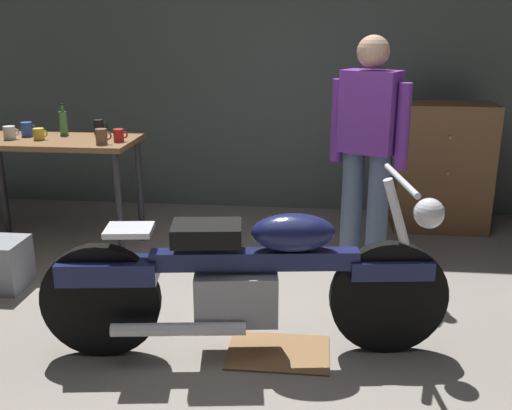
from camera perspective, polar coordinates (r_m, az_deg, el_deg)
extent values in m
plane|color=gray|center=(3.34, -1.44, -14.32)|extent=(12.00, 12.00, 0.00)
cube|color=#56605B|center=(5.64, 2.32, 15.18)|extent=(8.00, 0.12, 3.10)
cube|color=brown|center=(4.81, -19.11, 5.87)|extent=(1.30, 0.64, 0.04)
cylinder|color=#2D2D33|center=(4.46, -13.06, -0.43)|extent=(0.05, 0.05, 0.86)
cylinder|color=#2D2D33|center=(5.40, -23.19, 1.67)|extent=(0.05, 0.05, 0.86)
cylinder|color=#2D2D33|center=(4.93, -11.13, 1.39)|extent=(0.05, 0.05, 0.86)
cylinder|color=black|center=(3.32, 12.65, -8.70)|extent=(0.64, 0.15, 0.64)
cylinder|color=black|center=(3.31, -14.70, -8.91)|extent=(0.64, 0.15, 0.64)
cube|color=#191E4C|center=(3.25, 12.85, -5.91)|extent=(0.45, 0.20, 0.10)
cube|color=#191E4C|center=(3.23, -14.07, -6.12)|extent=(0.54, 0.25, 0.12)
cube|color=gray|center=(3.22, -1.92, -8.74)|extent=(0.47, 0.30, 0.28)
cube|color=#191E4C|center=(3.13, -0.12, -5.27)|extent=(1.10, 0.24, 0.10)
ellipsoid|color=#191E4C|center=(3.09, 3.60, -2.65)|extent=(0.46, 0.28, 0.20)
cube|color=black|center=(3.08, -4.77, -2.72)|extent=(0.39, 0.29, 0.10)
cube|color=silver|center=(3.13, -12.13, -2.38)|extent=(0.26, 0.23, 0.03)
cylinder|color=silver|center=(3.21, 14.07, -3.34)|extent=(0.27, 0.08, 0.68)
cylinder|color=silver|center=(3.10, 13.80, 2.37)|extent=(0.11, 0.60, 0.03)
sphere|color=silver|center=(3.19, 16.34, -0.76)|extent=(0.16, 0.16, 0.16)
cylinder|color=silver|center=(3.17, -7.47, -11.79)|extent=(0.70, 0.16, 0.07)
cylinder|color=slate|center=(4.29, 11.61, -0.89)|extent=(0.15, 0.15, 0.88)
cylinder|color=slate|center=(4.37, 9.19, -0.45)|extent=(0.15, 0.15, 0.88)
cube|color=#72339E|center=(4.17, 10.92, 8.80)|extent=(0.44, 0.37, 0.56)
cylinder|color=#72339E|center=(4.09, 13.97, 7.32)|extent=(0.09, 0.09, 0.58)
cylinder|color=#72339E|center=(4.28, 7.88, 8.07)|extent=(0.09, 0.09, 0.58)
sphere|color=tan|center=(4.13, 11.24, 14.29)|extent=(0.22, 0.22, 0.22)
cube|color=brown|center=(5.37, 17.48, 3.51)|extent=(0.80, 0.44, 1.10)
sphere|color=tan|center=(5.09, 18.26, 6.18)|extent=(0.04, 0.04, 0.04)
sphere|color=tan|center=(5.15, 17.95, 2.91)|extent=(0.04, 0.04, 0.04)
sphere|color=tan|center=(5.23, 17.65, -0.28)|extent=(0.04, 0.04, 0.04)
cube|color=olive|center=(3.36, 2.17, -14.01)|extent=(0.56, 0.40, 0.01)
cylinder|color=red|center=(4.53, -13.11, 6.56)|extent=(0.08, 0.08, 0.09)
torus|color=red|center=(4.51, -12.58, 6.63)|extent=(0.05, 0.01, 0.05)
cylinder|color=white|center=(4.88, -22.67, 6.46)|extent=(0.09, 0.09, 0.10)
torus|color=white|center=(4.85, -22.15, 6.53)|extent=(0.05, 0.01, 0.05)
cylinder|color=#2D51AD|center=(4.96, -21.23, 6.83)|extent=(0.09, 0.09, 0.11)
torus|color=#2D51AD|center=(4.93, -20.72, 6.91)|extent=(0.06, 0.01, 0.06)
cylinder|color=yellow|center=(4.77, -20.20, 6.45)|extent=(0.08, 0.08, 0.09)
torus|color=yellow|center=(4.75, -19.70, 6.51)|extent=(0.05, 0.01, 0.05)
cylinder|color=brown|center=(4.46, -14.68, 6.41)|extent=(0.08, 0.08, 0.11)
torus|color=brown|center=(4.44, -14.11, 6.49)|extent=(0.06, 0.01, 0.06)
cylinder|color=black|center=(4.87, -14.92, 7.28)|extent=(0.08, 0.08, 0.11)
torus|color=black|center=(4.85, -14.43, 7.35)|extent=(0.06, 0.01, 0.06)
cylinder|color=#4C8C4C|center=(4.93, -18.07, 7.52)|extent=(0.06, 0.06, 0.18)
cylinder|color=#4C8C4C|center=(4.91, -18.19, 8.84)|extent=(0.03, 0.03, 0.05)
cylinder|color=black|center=(4.91, -18.23, 9.19)|extent=(0.03, 0.03, 0.01)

